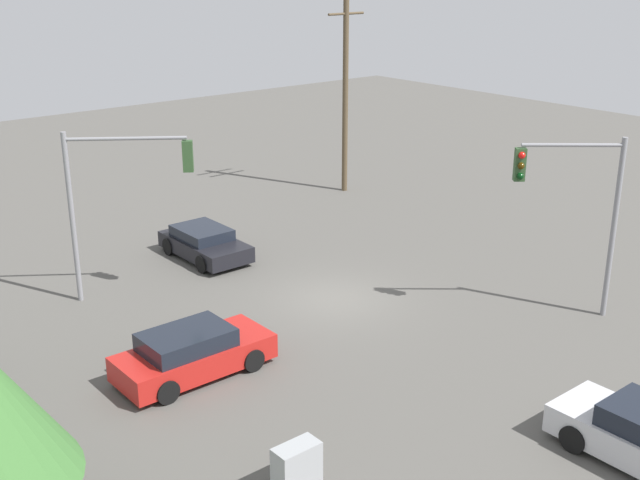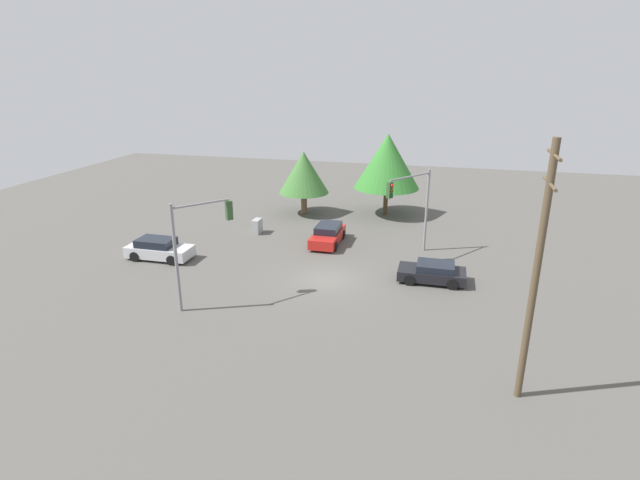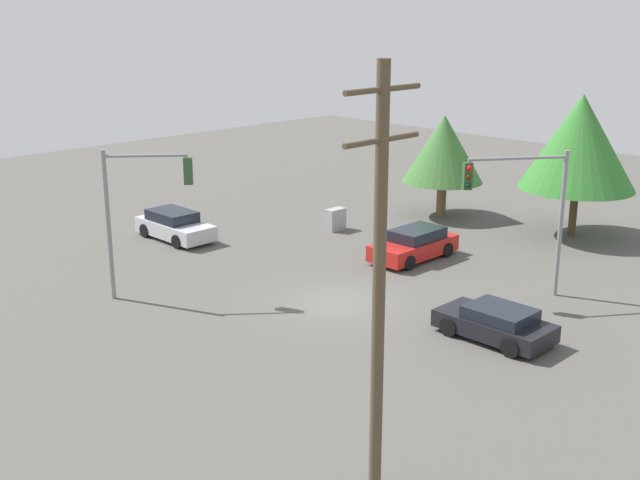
% 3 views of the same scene
% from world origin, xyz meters
% --- Properties ---
extents(ground_plane, '(80.00, 80.00, 0.00)m').
position_xyz_m(ground_plane, '(0.00, 0.00, 0.00)').
color(ground_plane, '#54514C').
extents(sedan_dark, '(2.07, 4.09, 1.23)m').
position_xyz_m(sedan_dark, '(-1.31, 6.42, 0.61)').
color(sedan_dark, black).
rests_on(sedan_dark, ground_plane).
extents(sedan_silver, '(2.00, 4.52, 1.45)m').
position_xyz_m(sedan_silver, '(-0.66, -12.09, 0.70)').
color(sedan_silver, silver).
rests_on(sedan_silver, ground_plane).
extents(sedan_red, '(4.52, 2.01, 1.43)m').
position_xyz_m(sedan_red, '(-6.64, -1.50, 0.69)').
color(sedan_red, red).
rests_on(sedan_red, ground_plane).
extents(traffic_signal_main, '(2.75, 2.38, 6.04)m').
position_xyz_m(traffic_signal_main, '(5.04, -5.87, 4.12)').
color(traffic_signal_main, gray).
rests_on(traffic_signal_main, ground_plane).
extents(traffic_signal_cross, '(3.55, 2.62, 5.95)m').
position_xyz_m(traffic_signal_cross, '(-5.52, 4.66, 4.11)').
color(traffic_signal_cross, gray).
rests_on(traffic_signal_cross, ground_plane).
extents(utility_pole_tall, '(2.20, 0.28, 10.36)m').
position_xyz_m(utility_pole_tall, '(9.45, 10.25, 5.48)').
color(utility_pole_tall, brown).
rests_on(utility_pole_tall, ground_plane).
extents(electrical_cabinet, '(1.08, 0.55, 1.15)m').
position_xyz_m(electrical_cabinet, '(-7.61, -7.53, 0.58)').
color(electrical_cabinet, '#9EA0A3').
rests_on(electrical_cabinet, ground_plane).
extents(tree_left, '(5.75, 5.75, 7.20)m').
position_xyz_m(tree_left, '(-15.45, 1.72, 4.83)').
color(tree_left, '#4C3823').
rests_on(tree_left, ground_plane).
extents(tree_right, '(4.44, 4.44, 5.64)m').
position_xyz_m(tree_right, '(-13.93, -5.44, 3.78)').
color(tree_right, brown).
rests_on(tree_right, ground_plane).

